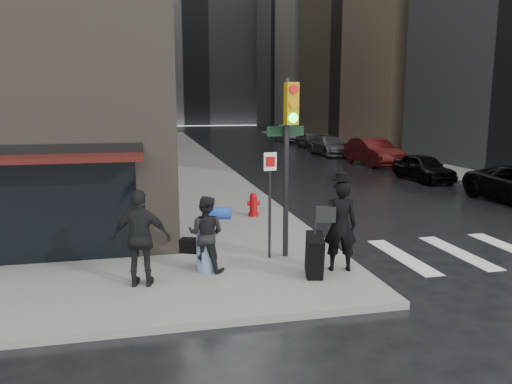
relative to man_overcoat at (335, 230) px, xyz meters
The scene contains 16 objects.
ground 1.65m from the man_overcoat, behind, with size 140.00×140.00×0.00m, color black.
sidewalk_left 27.11m from the man_overcoat, 92.62° to the left, with size 4.00×50.00×0.15m, color slate.
sidewalk_right 29.73m from the man_overcoat, 65.62° to the left, with size 3.00×50.00×0.15m, color slate.
bldg_left_far 64.77m from the man_overcoat, 102.92° to the left, with size 22.00×20.00×26.00m, color brown.
bldg_right_far 64.14m from the man_overcoat, 66.90° to the left, with size 22.00×20.00×25.00m, color slate.
bldg_distant 79.61m from the man_overcoat, 86.51° to the left, with size 40.00×12.00×32.00m, color slate.
man_overcoat is the anchor object (origin of this frame).
man_jeans 2.85m from the man_overcoat, 166.23° to the left, with size 1.17×1.02×1.70m.
man_greycoat 4.15m from the man_overcoat, behind, with size 1.24×0.70×2.00m.
traffic_light 2.32m from the man_overcoat, 121.31° to the left, with size 1.06×0.55×4.26m.
fire_hydrant 5.79m from the man_overcoat, 95.61° to the left, with size 0.44×0.34×0.77m.
parked_car_1 15.29m from the man_overcoat, 51.88° to the left, with size 1.56×3.89×1.32m, color black.
parked_car_2 20.61m from the man_overcoat, 61.90° to the left, with size 1.75×5.02×1.65m, color #430D0D.
parked_car_3 26.03m from the man_overcoat, 69.23° to the left, with size 1.96×4.82×1.40m, color #46464B.
parked_car_4 32.06m from the man_overcoat, 72.03° to the left, with size 1.60×3.97×1.35m, color #424348.
parked_car_5 37.90m from the man_overcoat, 75.24° to the left, with size 1.77×5.08×1.67m, color #4B4B50.
Camera 1 is at (-2.80, -10.02, 3.88)m, focal length 35.00 mm.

